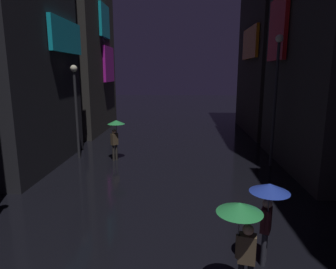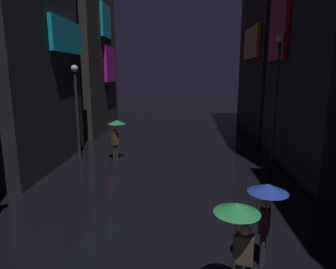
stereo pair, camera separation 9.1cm
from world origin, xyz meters
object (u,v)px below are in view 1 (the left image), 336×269
object	(u,v)px
pedestrian_foreground_right_blue	(268,201)
pedestrian_far_right_green	(242,224)
pedestrian_near_crossing_green	(116,129)
streetlamp_left_far	(76,100)
streetlamp_right_far	(276,88)

from	to	relation	value
pedestrian_foreground_right_blue	pedestrian_far_right_green	xyz separation A→B (m)	(-0.81, -1.10, 0.00)
pedestrian_near_crossing_green	streetlamp_left_far	distance (m)	2.59
streetlamp_left_far	streetlamp_right_far	size ratio (longest dim) A/B	0.79
pedestrian_far_right_green	pedestrian_near_crossing_green	distance (m)	10.81
pedestrian_far_right_green	pedestrian_foreground_right_blue	bearing A→B (deg)	53.76
pedestrian_foreground_right_blue	pedestrian_far_right_green	size ratio (longest dim) A/B	1.00
pedestrian_near_crossing_green	streetlamp_right_far	distance (m)	8.19
pedestrian_foreground_right_blue	streetlamp_right_far	xyz separation A→B (m)	(2.42, 8.05, 2.18)
pedestrian_foreground_right_blue	streetlamp_left_far	size ratio (longest dim) A/B	0.43
pedestrian_foreground_right_blue	pedestrian_far_right_green	bearing A→B (deg)	-126.24
streetlamp_left_far	pedestrian_far_right_green	bearing A→B (deg)	-56.00
pedestrian_far_right_green	streetlamp_left_far	distance (m)	12.21
streetlamp_left_far	streetlamp_right_far	distance (m)	10.07
pedestrian_far_right_green	streetlamp_right_far	bearing A→B (deg)	70.60
pedestrian_far_right_green	streetlamp_left_far	bearing A→B (deg)	124.00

